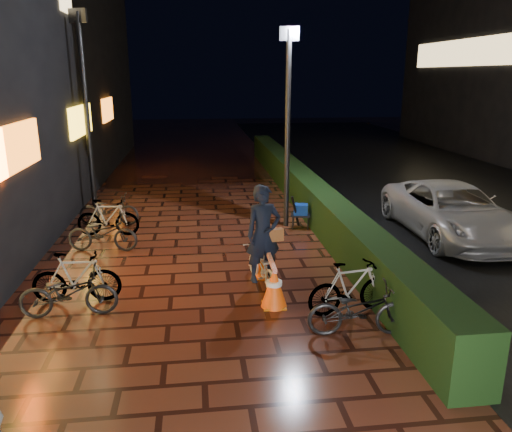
{
  "coord_description": "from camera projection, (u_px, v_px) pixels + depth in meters",
  "views": [
    {
      "loc": [
        -0.02,
        -6.91,
        3.95
      ],
      "look_at": [
        1.2,
        3.04,
        1.1
      ],
      "focal_mm": 35.0,
      "sensor_mm": 36.0,
      "label": 1
    }
  ],
  "objects": [
    {
      "name": "lamp_post_hedge",
      "position": [
        288.0,
        121.0,
        12.77
      ],
      "size": [
        0.48,
        0.14,
        5.08
      ],
      "color": "black",
      "rests_on": "ground"
    },
    {
      "name": "van",
      "position": [
        452.0,
        211.0,
        12.49
      ],
      "size": [
        2.22,
        4.74,
        1.31
      ],
      "primitive_type": "imported",
      "rotation": [
        0.0,
        0.0,
        -0.01
      ],
      "color": "#9D9EA1",
      "rests_on": "ground"
    },
    {
      "name": "parked_bikes_hedge",
      "position": [
        355.0,
        299.0,
        8.08
      ],
      "size": [
        1.73,
        1.43,
        0.94
      ],
      "color": "black",
      "rests_on": "ground"
    },
    {
      "name": "cyclist",
      "position": [
        262.0,
        249.0,
        9.51
      ],
      "size": [
        0.81,
        1.47,
        2.0
      ],
      "color": "silver",
      "rests_on": "ground"
    },
    {
      "name": "parked_bikes_storefront",
      "position": [
        96.0,
        240.0,
        10.98
      ],
      "size": [
        1.86,
        6.08,
        0.94
      ],
      "color": "black",
      "rests_on": "ground"
    },
    {
      "name": "hedge",
      "position": [
        303.0,
        189.0,
        15.57
      ],
      "size": [
        0.7,
        20.0,
        1.0
      ],
      "primitive_type": "cube",
      "color": "black",
      "rests_on": "ground"
    },
    {
      "name": "lamp_post_sf",
      "position": [
        86.0,
        104.0,
        14.35
      ],
      "size": [
        0.53,
        0.28,
        5.7
      ],
      "color": "black",
      "rests_on": "ground"
    },
    {
      "name": "traffic_barrier",
      "position": [
        269.0,
        272.0,
        9.39
      ],
      "size": [
        0.48,
        1.83,
        0.73
      ],
      "color": "#FF520D",
      "rests_on": "ground"
    },
    {
      "name": "ground",
      "position": [
        203.0,
        341.0,
        7.69
      ],
      "size": [
        80.0,
        80.0,
        0.0
      ],
      "primitive_type": "plane",
      "color": "#381911",
      "rests_on": "ground"
    },
    {
      "name": "cart_assembly",
      "position": [
        300.0,
        211.0,
        13.17
      ],
      "size": [
        0.61,
        0.52,
        0.94
      ],
      "color": "black",
      "rests_on": "ground"
    }
  ]
}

